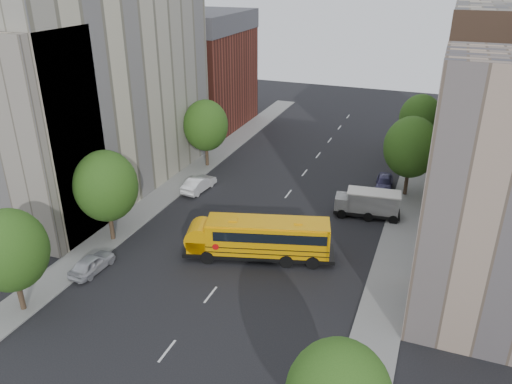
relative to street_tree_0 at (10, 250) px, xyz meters
The scene contains 20 objects.
ground 18.40m from the street_tree_0, 51.84° to the left, with size 120.00×120.00×0.00m, color black.
sidewalk_left 19.55m from the street_tree_0, 91.51° to the left, with size 3.00×80.00×0.12m, color slate.
sidewalk_right 29.80m from the street_tree_0, 40.18° to the left, with size 3.00×80.00×0.12m, color slate.
lane_markings 26.80m from the street_tree_0, 65.38° to the left, with size 0.15×64.00×0.01m, color silver.
building_left_cream 21.86m from the street_tree_0, 109.29° to the left, with size 10.00×26.00×20.00m, color #BBB496.
building_left_redbrick 42.62m from the street_tree_0, 99.46° to the left, with size 10.00×15.00×13.00m, color maroon.
building_left_near 12.42m from the street_tree_0, 126.38° to the left, with size 10.00×7.00×17.00m, color #B3A48B.
building_right_far 44.90m from the street_tree_0, 49.54° to the left, with size 10.00×22.00×18.00m, color #B3A48B.
building_right_sidewall 37.27m from the street_tree_0, 38.42° to the left, with size 10.10×0.30×18.00m, color brown.
street_tree_0 is the anchor object (origin of this frame).
street_tree_1 10.00m from the street_tree_0, 90.00° to the left, with size 5.12×5.12×7.90m.
street_tree_2 28.00m from the street_tree_0, 90.00° to the left, with size 4.99×4.99×7.71m.
street_tree_4 35.61m from the street_tree_0, 51.84° to the left, with size 5.25×5.25×8.10m.
street_tree_5 45.65m from the street_tree_0, 61.19° to the left, with size 4.86×4.86×7.51m.
school_bus 17.29m from the street_tree_0, 43.72° to the left, with size 12.02×5.77×3.32m.
safari_truck 29.40m from the street_tree_0, 48.81° to the left, with size 6.08×2.79×2.51m.
parked_car_0 6.92m from the street_tree_0, 75.72° to the left, with size 1.61×4.00×1.36m, color #B5B6BC.
parked_car_1 22.04m from the street_tree_0, 84.18° to the left, with size 1.58×4.54×1.49m, color white.
parked_car_4 35.19m from the street_tree_0, 55.51° to the left, with size 1.68×4.17×1.42m, color #39355E.
parked_car_5 46.63m from the street_tree_0, 64.78° to the left, with size 1.48×4.26×1.40m, color #A7A6A2.
Camera 1 is at (13.31, -33.75, 21.20)m, focal length 35.00 mm.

